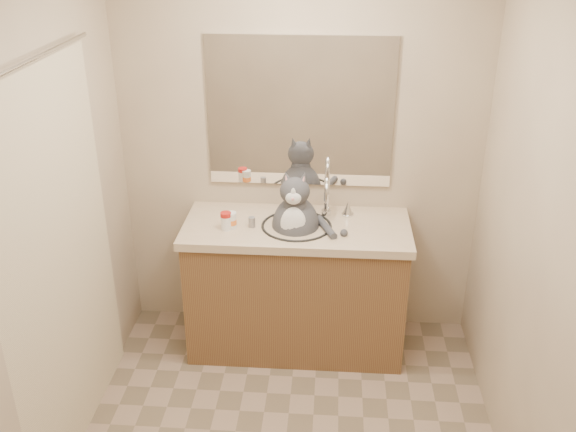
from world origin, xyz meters
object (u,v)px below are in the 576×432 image
object	(u,v)px
cat	(296,223)
pill_bottle_orange	(232,221)
pill_bottle_redcap	(226,221)
grey_canister	(252,222)

from	to	relation	value
cat	pill_bottle_orange	xyz separation A→B (m)	(-0.37, -0.05, 0.03)
pill_bottle_redcap	grey_canister	world-z (taller)	pill_bottle_redcap
cat	pill_bottle_redcap	world-z (taller)	cat
grey_canister	cat	bearing A→B (deg)	6.12
pill_bottle_redcap	pill_bottle_orange	world-z (taller)	pill_bottle_redcap
cat	pill_bottle_redcap	distance (m)	0.41
grey_canister	pill_bottle_redcap	bearing A→B (deg)	-163.34
cat	pill_bottle_orange	size ratio (longest dim) A/B	5.62
cat	grey_canister	xyz separation A→B (m)	(-0.25, -0.03, 0.01)
pill_bottle_orange	grey_canister	size ratio (longest dim) A/B	1.61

